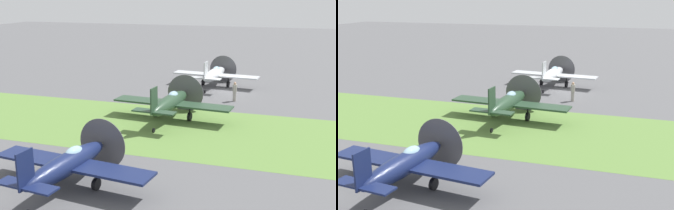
% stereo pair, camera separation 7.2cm
% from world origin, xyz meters
% --- Properties ---
extents(ground_plane, '(160.00, 160.00, 0.00)m').
position_xyz_m(ground_plane, '(0.00, 0.00, 0.00)').
color(ground_plane, '#515154').
extents(grass_verge, '(120.00, 11.00, 0.01)m').
position_xyz_m(grass_verge, '(0.00, -12.78, 0.00)').
color(grass_verge, '#567A38').
rests_on(grass_verge, ground).
extents(airplane_lead, '(8.83, 6.99, 3.13)m').
position_xyz_m(airplane_lead, '(-1.27, 1.58, 1.31)').
color(airplane_lead, '#B2B7BC').
rests_on(airplane_lead, ground).
extents(airplane_wingman, '(9.18, 7.26, 3.26)m').
position_xyz_m(airplane_wingman, '(-2.03, -10.79, 1.37)').
color(airplane_wingman, '#233D28').
rests_on(airplane_wingman, ground).
extents(airplane_trail, '(8.66, 6.87, 3.07)m').
position_xyz_m(airplane_trail, '(-3.31, -23.12, 1.29)').
color(airplane_trail, '#141E47').
rests_on(airplane_trail, ground).
extents(ground_crew_chief, '(0.38, 0.63, 1.73)m').
position_xyz_m(ground_crew_chief, '(1.59, -3.70, 0.91)').
color(ground_crew_chief, '#9E998E').
rests_on(ground_crew_chief, ground).
extents(ground_crew_mechanic, '(0.38, 0.61, 1.73)m').
position_xyz_m(ground_crew_mechanic, '(-0.41, 7.54, 0.91)').
color(ground_crew_mechanic, '#9E998E').
rests_on(ground_crew_mechanic, ground).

